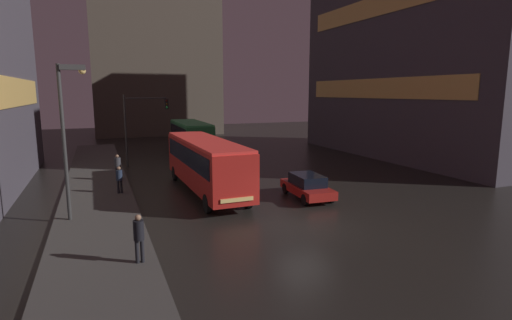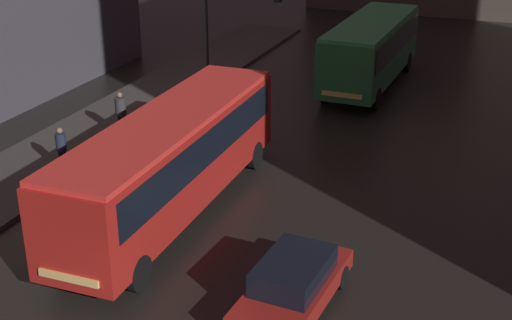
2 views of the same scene
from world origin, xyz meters
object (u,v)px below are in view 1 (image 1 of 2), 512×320
(car_taxi, at_px, (307,186))
(traffic_light_main, at_px, (141,118))
(pedestrian_mid, at_px, (119,177))
(street_lamp_sidewalk, at_px, (68,118))
(pedestrian_near, at_px, (139,234))
(bus_near, at_px, (206,160))
(pedestrian_far, at_px, (118,165))
(bus_far, at_px, (191,134))

(car_taxi, height_order, traffic_light_main, traffic_light_main)
(pedestrian_mid, distance_m, street_lamp_sidewalk, 6.41)
(pedestrian_near, bearing_deg, street_lamp_sidewalk, 149.35)
(bus_near, xyz_separation_m, pedestrian_near, (-5.00, -9.67, -0.83))
(bus_near, bearing_deg, pedestrian_far, -46.08)
(bus_near, bearing_deg, car_taxi, 144.91)
(pedestrian_mid, xyz_separation_m, pedestrian_far, (0.10, 3.82, 0.14))
(bus_far, bearing_deg, pedestrian_near, 74.69)
(car_taxi, xyz_separation_m, pedestrian_mid, (-10.28, 4.77, 0.38))
(bus_near, distance_m, pedestrian_far, 7.12)
(car_taxi, relative_size, pedestrian_near, 2.41)
(pedestrian_near, xyz_separation_m, pedestrian_mid, (-0.08, 10.88, -0.10))
(bus_far, bearing_deg, pedestrian_far, 56.11)
(car_taxi, xyz_separation_m, pedestrian_near, (-10.20, -6.11, 0.48))
(bus_near, height_order, street_lamp_sidewalk, street_lamp_sidewalk)
(street_lamp_sidewalk, bearing_deg, traffic_light_main, 71.67)
(bus_far, relative_size, pedestrian_far, 5.34)
(pedestrian_mid, bearing_deg, pedestrian_near, 83.78)
(street_lamp_sidewalk, bearing_deg, pedestrian_near, -69.52)
(car_taxi, xyz_separation_m, traffic_light_main, (-7.85, 14.50, 3.38))
(car_taxi, bearing_deg, pedestrian_near, 34.48)
(car_taxi, relative_size, pedestrian_far, 2.39)
(traffic_light_main, bearing_deg, pedestrian_near, -96.51)
(bus_near, height_order, car_taxi, bus_near)
(street_lamp_sidewalk, bearing_deg, pedestrian_far, 73.98)
(pedestrian_mid, distance_m, pedestrian_far, 3.82)
(bus_far, bearing_deg, traffic_light_main, 43.87)
(pedestrian_near, height_order, pedestrian_mid, pedestrian_near)
(bus_near, relative_size, traffic_light_main, 1.90)
(bus_far, xyz_separation_m, pedestrian_near, (-7.60, -25.43, -0.80))
(car_taxi, height_order, pedestrian_near, pedestrian_near)
(bus_near, xyz_separation_m, car_taxi, (5.21, -3.56, -1.31))
(bus_far, height_order, street_lamp_sidewalk, street_lamp_sidewalk)
(pedestrian_near, distance_m, traffic_light_main, 20.95)
(pedestrian_near, distance_m, pedestrian_mid, 10.88)
(pedestrian_mid, height_order, pedestrian_far, pedestrian_far)
(bus_near, xyz_separation_m, bus_far, (2.60, 15.76, -0.03))
(bus_near, bearing_deg, pedestrian_near, 61.92)
(traffic_light_main, distance_m, street_lamp_sidewalk, 15.05)
(bus_near, xyz_separation_m, pedestrian_far, (-4.97, 5.03, -0.79))
(pedestrian_far, distance_m, street_lamp_sidewalk, 9.46)
(pedestrian_mid, xyz_separation_m, street_lamp_sidewalk, (-2.30, -4.52, 3.92))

